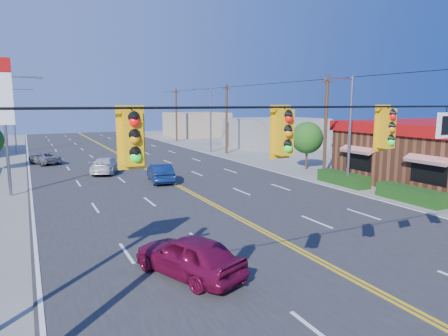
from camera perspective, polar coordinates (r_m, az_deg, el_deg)
name	(u,v)px	position (r m, az deg, el deg)	size (l,w,h in m)	color
ground	(403,308)	(13.84, 24.26, -17.73)	(160.00, 160.00, 0.00)	gray
road	(177,186)	(29.92, -6.71, -2.53)	(20.00, 120.00, 0.06)	#2D2D30
signal_span	(413,147)	(12.39, 25.40, 2.77)	(24.32, 0.34, 9.00)	#47301E
streetlight_se	(348,126)	(29.91, 17.29, 5.79)	(2.55, 0.25, 8.00)	gray
streetlight_ne	(209,116)	(50.08, -2.13, 7.41)	(2.55, 0.25, 8.00)	gray
streetlight_sw	(9,128)	(29.66, -28.39, 5.08)	(2.55, 0.25, 8.00)	gray
streetlight_nw	(16,116)	(55.64, -27.62, 6.55)	(2.55, 0.25, 8.00)	gray
utility_pole_near	(326,127)	(33.83, 14.31, 5.73)	(0.28, 0.28, 8.40)	#47301E
utility_pole_mid	(227,119)	(48.89, 0.36, 7.00)	(0.28, 0.28, 8.40)	#47301E
utility_pole_far	(176,115)	(65.45, -6.82, 7.50)	(0.28, 0.28, 8.40)	#47301E
tree_kfc_rear	(307,138)	(37.83, 11.79, 4.24)	(2.94, 2.94, 4.41)	#47301E
bld_east_mid	(275,132)	(57.41, 7.33, 5.06)	(12.00, 10.00, 4.00)	gray
bld_east_far	(196,124)	(75.44, -3.97, 6.24)	(10.00, 10.00, 4.40)	tan
car_magenta	(189,257)	(14.42, -5.03, -12.54)	(1.77, 4.39, 1.50)	maroon
car_blue	(160,173)	(31.32, -9.10, -0.77)	(1.52, 4.35, 1.43)	#0D1F50
car_white	(106,166)	(36.31, -16.50, 0.30)	(1.96, 4.82, 1.40)	silver
car_silver	(44,158)	(44.06, -24.29, 1.25)	(2.02, 4.39, 1.22)	#97969B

